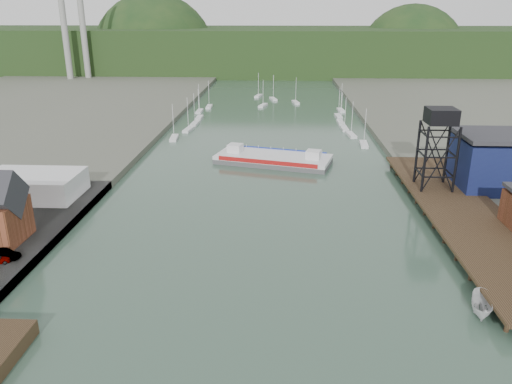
{
  "coord_description": "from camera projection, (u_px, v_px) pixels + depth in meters",
  "views": [
    {
      "loc": [
        3.93,
        -39.23,
        35.52
      ],
      "look_at": [
        -0.4,
        47.91,
        4.0
      ],
      "focal_mm": 35.0,
      "sensor_mm": 36.0,
      "label": 1
    }
  ],
  "objects": [
    {
      "name": "motorboat",
      "position": [
        482.0,
        306.0,
        61.71
      ],
      "size": [
        4.27,
        6.85,
        2.48
      ],
      "primitive_type": "imported",
      "rotation": [
        0.0,
        0.0,
        -0.31
      ],
      "color": "silver",
      "rests_on": "ground"
    },
    {
      "name": "white_shed",
      "position": [
        33.0,
        185.0,
        96.82
      ],
      "size": [
        18.0,
        12.0,
        4.5
      ],
      "primitive_type": "cube",
      "color": "silver",
      "rests_on": "west_quay"
    },
    {
      "name": "marina_sailboats",
      "position": [
        270.0,
        116.0,
        179.05
      ],
      "size": [
        57.71,
        92.65,
        0.9
      ],
      "color": "silver",
      "rests_on": "ground"
    },
    {
      "name": "east_pier",
      "position": [
        464.0,
        212.0,
        89.0
      ],
      "size": [
        14.0,
        70.0,
        2.45
      ],
      "color": "black",
      "rests_on": "ground"
    },
    {
      "name": "car_west_b",
      "position": [
        5.0,
        254.0,
        72.53
      ],
      "size": [
        4.59,
        2.07,
        1.46
      ],
      "primitive_type": "imported",
      "rotation": [
        0.0,
        0.0,
        1.45
      ],
      "color": "#999999",
      "rests_on": "west_quay"
    },
    {
      "name": "blue_shed",
      "position": [
        508.0,
        162.0,
        100.73
      ],
      "size": [
        20.5,
        14.5,
        11.3
      ],
      "color": "#0C0D37",
      "rests_on": "east_land"
    },
    {
      "name": "smokestacks",
      "position": [
        73.0,
        23.0,
        262.27
      ],
      "size": [
        11.2,
        8.2,
        60.0
      ],
      "color": "gray",
      "rests_on": "ground"
    },
    {
      "name": "distant_hills",
      "position": [
        270.0,
        53.0,
        328.84
      ],
      "size": [
        500.0,
        120.0,
        80.0
      ],
      "color": "#173216",
      "rests_on": "ground"
    },
    {
      "name": "chain_ferry",
      "position": [
        273.0,
        159.0,
        124.27
      ],
      "size": [
        30.01,
        18.16,
        4.04
      ],
      "rotation": [
        0.0,
        0.0,
        -0.26
      ],
      "color": "#4C4D4F",
      "rests_on": "ground"
    },
    {
      "name": "lift_tower",
      "position": [
        441.0,
        121.0,
        96.64
      ],
      "size": [
        6.5,
        6.5,
        16.0
      ],
      "color": "black",
      "rests_on": "east_pier"
    }
  ]
}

